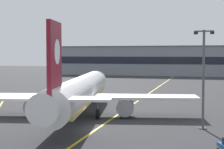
# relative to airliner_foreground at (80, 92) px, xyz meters

# --- Properties ---
(ground_plane) EXTENTS (400.00, 400.00, 0.00)m
(ground_plane) POSITION_rel_airliner_foreground_xyz_m (3.91, -7.96, -3.37)
(ground_plane) COLOR #2D2D30
(taxiway_centreline) EXTENTS (6.52, 179.90, 0.01)m
(taxiway_centreline) POSITION_rel_airliner_foreground_xyz_m (3.91, 22.04, -3.37)
(taxiway_centreline) COLOR yellow
(taxiway_centreline) RESTS_ON ground
(airliner_foreground) EXTENTS (32.30, 41.17, 11.65)m
(airliner_foreground) POSITION_rel_airliner_foreground_xyz_m (0.00, 0.00, 0.00)
(airliner_foreground) COLOR white
(airliner_foreground) RESTS_ON ground
(apron_lamp_post) EXTENTS (2.24, 0.90, 11.26)m
(apron_lamp_post) POSITION_rel_airliner_foreground_xyz_m (16.56, -4.24, 2.56)
(apron_lamp_post) COLOR #515156
(apron_lamp_post) RESTS_ON ground
(terminal_building) EXTENTS (117.70, 12.40, 11.64)m
(terminal_building) POSITION_rel_airliner_foreground_xyz_m (11.21, 102.27, 2.46)
(terminal_building) COLOR gray
(terminal_building) RESTS_ON ground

